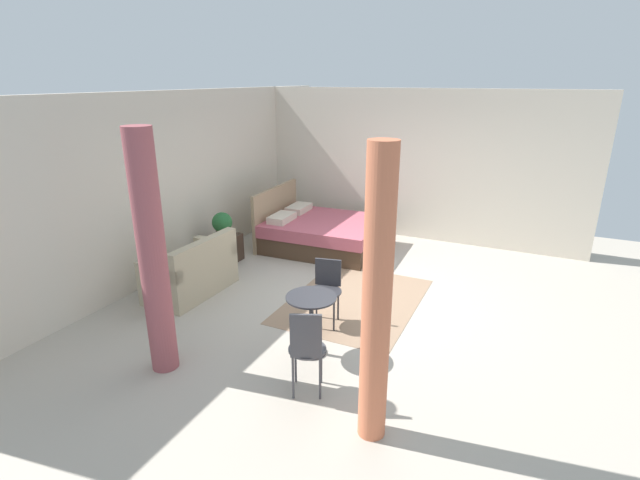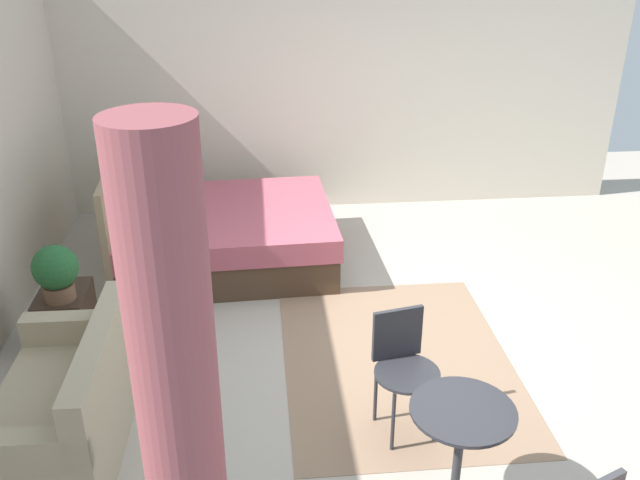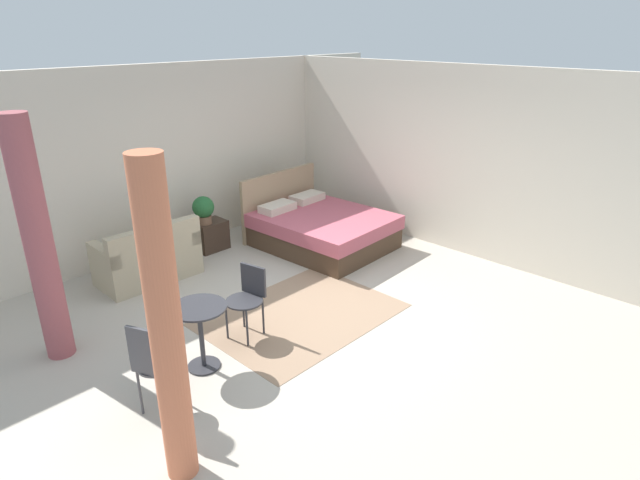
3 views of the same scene
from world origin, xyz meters
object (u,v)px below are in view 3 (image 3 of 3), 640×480
couch (149,259)px  potted_plant (203,209)px  cafe_chair_near_couch (248,294)px  bed (320,228)px  cafe_chair_near_window (151,361)px  nightstand (210,235)px  balcony_table (200,326)px

couch → potted_plant: bearing=13.8°
couch → cafe_chair_near_couch: size_ratio=1.63×
potted_plant → cafe_chair_near_couch: (-1.04, -2.34, -0.19)m
bed → cafe_chair_near_window: 4.25m
couch → potted_plant: (1.11, 0.27, 0.39)m
nightstand → cafe_chair_near_window: bearing=-132.5°
nightstand → potted_plant: potted_plant is taller
bed → cafe_chair_near_couch: bearing=-153.2°
bed → cafe_chair_near_couch: size_ratio=2.53×
nightstand → potted_plant: size_ratio=1.12×
couch → cafe_chair_near_couch: bearing=-88.1°
potted_plant → cafe_chair_near_couch: size_ratio=0.53×
cafe_chair_near_window → nightstand: bearing=47.5°
potted_plant → bed: bearing=-38.3°
couch → balcony_table: 2.33m
potted_plant → cafe_chair_near_window: 3.74m
nightstand → cafe_chair_near_couch: 2.64m
cafe_chair_near_window → cafe_chair_near_couch: size_ratio=1.15×
nightstand → cafe_chair_near_couch: size_ratio=0.60×
nightstand → cafe_chair_near_couch: bearing=-115.9°
nightstand → couch: bearing=-166.4°
couch → cafe_chair_near_window: (-1.37, -2.52, 0.26)m
couch → balcony_table: bearing=-106.8°
bed → cafe_chair_near_couch: (-2.45, -1.24, 0.21)m
couch → balcony_table: couch is taller
potted_plant → cafe_chair_near_window: (-2.48, -2.80, -0.14)m
cafe_chair_near_window → cafe_chair_near_couch: cafe_chair_near_window is taller
cafe_chair_near_window → cafe_chair_near_couch: 1.51m
bed → couch: bed is taller
balcony_table → potted_plant: bearing=54.5°
balcony_table → couch: bearing=73.2°
potted_plant → cafe_chair_near_couch: potted_plant is taller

